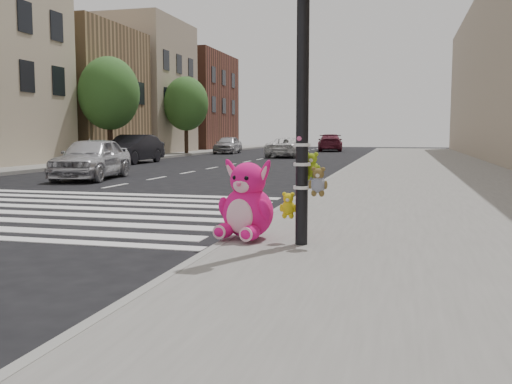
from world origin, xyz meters
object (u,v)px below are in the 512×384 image
(pink_bunny, at_px, (247,206))
(car_dark_far, at_px, (133,149))
(car_white_near, at_px, (287,147))
(signal_pole, at_px, (304,115))
(red_teddy, at_px, (254,227))
(car_silver_far, at_px, (92,158))

(pink_bunny, height_order, car_dark_far, car_dark_far)
(car_dark_far, height_order, car_white_near, car_dark_far)
(pink_bunny, distance_m, car_white_near, 29.67)
(signal_pole, relative_size, red_teddy, 21.24)
(signal_pole, bearing_deg, car_dark_far, 121.84)
(car_silver_far, bearing_deg, car_dark_far, 99.73)
(signal_pole, distance_m, pink_bunny, 1.50)
(red_teddy, height_order, car_white_near, car_white_near)
(car_silver_far, distance_m, car_dark_far, 10.25)
(red_teddy, bearing_deg, car_silver_far, 136.30)
(car_white_near, bearing_deg, car_dark_far, 57.21)
(pink_bunny, height_order, car_white_near, car_white_near)
(car_white_near, bearing_deg, signal_pole, 102.72)
(signal_pole, height_order, car_dark_far, signal_pole)
(car_silver_far, distance_m, car_white_near, 19.39)
(pink_bunny, bearing_deg, car_white_near, 112.56)
(car_dark_far, bearing_deg, signal_pole, -57.80)
(car_dark_far, bearing_deg, car_white_near, 56.53)
(red_teddy, bearing_deg, car_white_near, 106.09)
(red_teddy, xyz_separation_m, car_white_near, (-5.27, 28.85, 0.41))
(car_silver_far, bearing_deg, pink_bunny, -59.52)
(pink_bunny, bearing_deg, red_teddy, 101.16)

